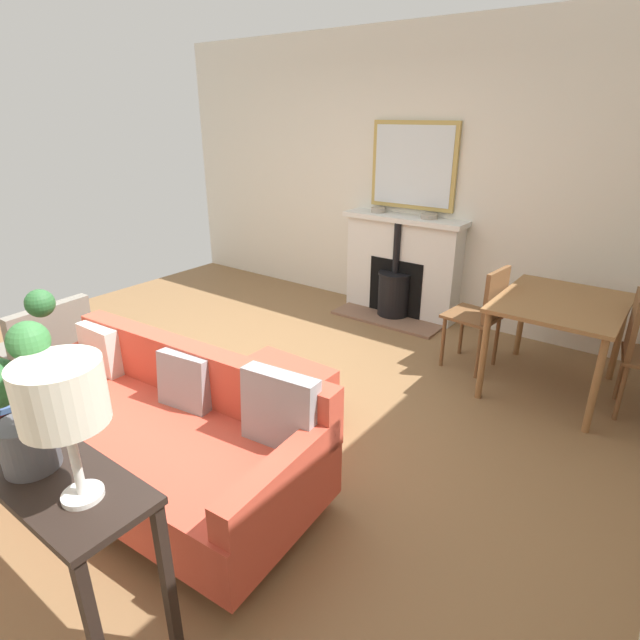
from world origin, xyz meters
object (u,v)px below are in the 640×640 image
(sofa, at_px, (160,432))
(armchair_accent, at_px, (42,345))
(table_lamp_far_end, at_px, (61,397))
(dining_chair_near_fireplace, at_px, (483,310))
(potted_plant, at_px, (2,384))
(ottoman, at_px, (274,392))
(fireplace, at_px, (400,271))
(dining_table, at_px, (560,312))
(mantel_bowl_far, at_px, (429,216))
(mantel_bowl_near, at_px, (378,210))

(sofa, bearing_deg, armchair_accent, -93.46)
(sofa, relative_size, table_lamp_far_end, 3.90)
(dining_chair_near_fireplace, bearing_deg, potted_plant, -9.65)
(ottoman, bearing_deg, armchair_accent, -64.19)
(dining_chair_near_fireplace, bearing_deg, armchair_accent, -45.76)
(fireplace, height_order, dining_chair_near_fireplace, fireplace)
(fireplace, xyz_separation_m, dining_chair_near_fireplace, (0.73, 1.14, 0.05))
(fireplace, bearing_deg, dining_table, 67.08)
(fireplace, relative_size, potted_plant, 1.97)
(fireplace, relative_size, armchair_accent, 1.69)
(sofa, relative_size, ottoman, 3.01)
(ottoman, bearing_deg, mantel_bowl_far, -179.02)
(sofa, bearing_deg, dining_chair_near_fireplace, 159.01)
(mantel_bowl_far, bearing_deg, fireplace, -81.34)
(dining_table, relative_size, dining_chair_near_fireplace, 1.16)
(potted_plant, height_order, dining_chair_near_fireplace, potted_plant)
(mantel_bowl_far, distance_m, dining_table, 1.69)
(mantel_bowl_far, height_order, dining_table, mantel_bowl_far)
(sofa, height_order, table_lamp_far_end, table_lamp_far_end)
(mantel_bowl_far, bearing_deg, sofa, -0.95)
(fireplace, distance_m, ottoman, 2.36)
(fireplace, xyz_separation_m, ottoman, (2.33, 0.29, -0.24))
(dining_chair_near_fireplace, bearing_deg, table_lamp_far_end, -4.49)
(dining_table, bearing_deg, ottoman, -41.22)
(mantel_bowl_far, relative_size, ottoman, 0.24)
(ottoman, bearing_deg, mantel_bowl_near, -165.47)
(mantel_bowl_near, xyz_separation_m, table_lamp_far_end, (3.99, 1.21, 0.10))
(table_lamp_far_end, bearing_deg, dining_table, 165.86)
(mantel_bowl_near, bearing_deg, potted_plant, 12.58)
(armchair_accent, relative_size, table_lamp_far_end, 1.48)
(potted_plant, height_order, dining_table, potted_plant)
(mantel_bowl_far, bearing_deg, ottoman, 0.98)
(mantel_bowl_far, xyz_separation_m, armchair_accent, (3.13, -1.54, -0.64))
(ottoman, distance_m, armchair_accent, 1.76)
(ottoman, height_order, dining_table, dining_table)
(armchair_accent, relative_size, dining_chair_near_fireplace, 0.87)
(mantel_bowl_far, bearing_deg, mantel_bowl_near, -90.00)
(dining_chair_near_fireplace, bearing_deg, dining_table, 90.86)
(mantel_bowl_near, distance_m, potted_plant, 4.14)
(table_lamp_far_end, bearing_deg, dining_chair_near_fireplace, 175.51)
(sofa, distance_m, potted_plant, 1.22)
(mantel_bowl_near, relative_size, table_lamp_far_end, 0.29)
(armchair_accent, height_order, table_lamp_far_end, table_lamp_far_end)
(fireplace, distance_m, sofa, 3.19)
(armchair_accent, relative_size, dining_table, 0.75)
(mantel_bowl_near, height_order, dining_chair_near_fireplace, mantel_bowl_near)
(dining_table, bearing_deg, dining_chair_near_fireplace, -89.14)
(table_lamp_far_end, relative_size, dining_table, 0.50)
(dining_table, bearing_deg, fireplace, -112.92)
(sofa, xyz_separation_m, dining_chair_near_fireplace, (-2.45, 0.94, 0.20))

